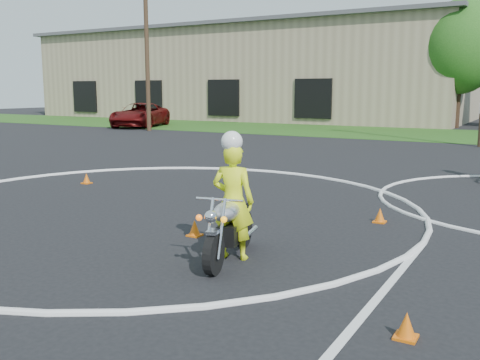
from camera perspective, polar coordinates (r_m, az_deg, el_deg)
The scene contains 8 objects.
ground at distance 10.38m, azimuth -19.74°, elevation -5.80°, with size 120.00×120.00×0.00m, color black.
grass_strip at distance 34.39m, azimuth 17.00°, elevation 4.77°, with size 120.00×10.00×0.02m, color #1E4714.
course_markings at distance 12.39m, azimuth 2.62°, elevation -2.75°, with size 19.05×19.05×0.12m.
primary_motorcycle at distance 8.37m, azimuth -1.16°, elevation -5.09°, with size 0.75×2.06×1.10m.
rider_primary_grp at distance 8.39m, azimuth -0.76°, elevation -1.91°, with size 0.75×0.58×2.04m.
pickup_grp at distance 39.62m, azimuth -10.60°, elevation 6.83°, with size 4.79×6.77×1.71m.
traffic_cones at distance 9.98m, azimuth -6.60°, elevation -5.09°, with size 10.45×7.28×0.30m.
warehouse at distance 53.07m, azimuth 1.03°, elevation 11.22°, with size 41.00×17.00×8.30m.
Camera 1 is at (7.73, -6.40, 2.66)m, focal length 40.00 mm.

